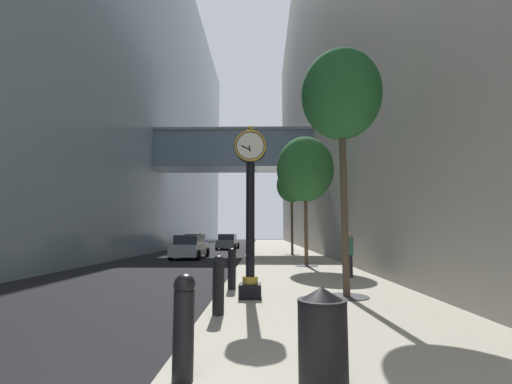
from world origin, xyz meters
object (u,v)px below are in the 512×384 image
(street_clock, at_px, (250,201))
(car_silver_mid, at_px, (190,247))
(street_tree_mid_near, at_px, (305,169))
(trash_bin, at_px, (323,337))
(bollard_third, at_px, (232,268))
(bollard_nearest, at_px, (184,324))
(street_tree_near, at_px, (341,96))
(pedestrian_walking, at_px, (349,252))
(car_blue_near, at_px, (196,242))
(bollard_second, at_px, (218,283))
(car_grey_far, at_px, (228,242))
(street_tree_mid_far, at_px, (291,186))

(street_clock, xyz_separation_m, car_silver_mid, (-4.54, 14.74, -1.79))
(street_tree_mid_near, relative_size, trash_bin, 6.05)
(bollard_third, bearing_deg, car_silver_mid, 106.49)
(bollard_nearest, distance_m, car_silver_mid, 20.03)
(street_tree_near, distance_m, car_silver_mid, 16.80)
(pedestrian_walking, xyz_separation_m, car_blue_near, (-9.78, 22.04, -0.26))
(bollard_second, xyz_separation_m, street_tree_near, (3.01, 1.95, 4.65))
(car_silver_mid, bearing_deg, street_tree_mid_near, -42.92)
(street_tree_near, bearing_deg, bollard_second, -147.00)
(pedestrian_walking, bearing_deg, street_clock, -130.24)
(car_silver_mid, distance_m, car_grey_far, 12.57)
(street_clock, relative_size, car_silver_mid, 0.96)
(bollard_nearest, distance_m, street_tree_near, 7.51)
(trash_bin, height_order, pedestrian_walking, pedestrian_walking)
(street_tree_near, height_order, street_tree_mid_far, street_tree_near)
(bollard_nearest, bearing_deg, trash_bin, -7.14)
(trash_bin, distance_m, car_blue_near, 32.03)
(bollard_nearest, height_order, pedestrian_walking, pedestrian_walking)
(street_tree_near, bearing_deg, bollard_nearest, -120.68)
(bollard_nearest, height_order, car_grey_far, car_grey_far)
(bollard_second, height_order, bollard_third, same)
(bollard_nearest, height_order, bollard_second, same)
(street_tree_mid_far, bearing_deg, street_tree_mid_near, -90.00)
(pedestrian_walking, distance_m, car_blue_near, 24.11)
(bollard_second, distance_m, car_blue_near, 28.48)
(bollard_third, bearing_deg, street_tree_mid_far, 78.65)
(car_blue_near, bearing_deg, pedestrian_walking, -66.07)
(street_tree_mid_far, xyz_separation_m, car_grey_far, (-5.67, 10.92, -4.34))
(bollard_second, distance_m, street_tree_near, 5.87)
(bollard_nearest, height_order, street_tree_near, street_tree_near)
(bollard_nearest, xyz_separation_m, street_tree_mid_near, (3.01, 13.14, 4.11))
(pedestrian_walking, bearing_deg, bollard_second, -124.55)
(bollard_third, height_order, car_grey_far, car_grey_far)
(trash_bin, bearing_deg, car_blue_near, 103.09)
(street_tree_near, relative_size, car_silver_mid, 1.42)
(bollard_nearest, xyz_separation_m, car_silver_mid, (-3.97, 19.63, 0.02))
(street_tree_mid_far, height_order, car_silver_mid, street_tree_mid_far)
(street_tree_near, height_order, car_grey_far, street_tree_near)
(street_clock, bearing_deg, street_tree_near, 4.29)
(street_tree_near, xyz_separation_m, trash_bin, (-1.49, -5.26, -4.72))
(car_silver_mid, bearing_deg, pedestrian_walking, -53.09)
(bollard_nearest, relative_size, car_blue_near, 0.26)
(bollard_nearest, bearing_deg, street_clock, 83.30)
(street_clock, relative_size, street_tree_near, 0.68)
(bollard_second, relative_size, bollard_third, 1.00)
(bollard_second, height_order, car_blue_near, car_blue_near)
(car_silver_mid, height_order, car_grey_far, car_silver_mid)
(trash_bin, bearing_deg, pedestrian_walking, 74.62)
(bollard_third, xyz_separation_m, street_tree_near, (3.01, -1.16, 4.65))
(bollard_third, height_order, car_silver_mid, car_silver_mid)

